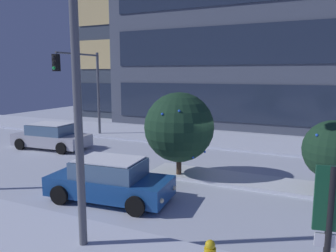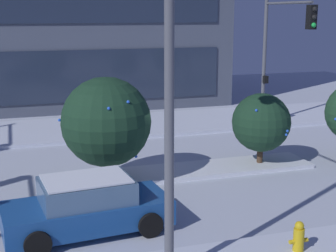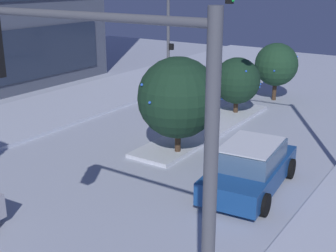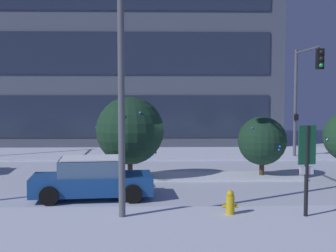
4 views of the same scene
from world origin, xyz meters
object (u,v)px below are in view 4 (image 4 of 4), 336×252
Objects in this scene: decorated_tree_right_of_median at (130,131)px; decorated_tree_left_of_median at (262,141)px; car_near at (92,179)px; parking_info_sign at (307,160)px; fire_hydrant at (230,205)px; street_lamp_arched at (121,41)px; traffic_light_corner_far_right at (304,84)px.

decorated_tree_left_of_median is at bearing 4.64° from decorated_tree_right_of_median.
parking_info_sign reaches higher than car_near.
car_near is 5.37m from fire_hydrant.
street_lamp_arched reaches higher than car_near.
decorated_tree_left_of_median is at bearing 69.71° from fire_hydrant.
street_lamp_arched reaches higher than parking_info_sign.
parking_info_sign is 0.79× the size of decorated_tree_right_of_median.
traffic_light_corner_far_right reaches higher than parking_info_sign.
car_near is 1.24× the size of decorated_tree_right_of_median.
car_near reaches higher than fire_hydrant.
car_near is at bearing 26.64° from street_lamp_arched.
street_lamp_arched is at bearing -89.28° from decorated_tree_right_of_median.
traffic_light_corner_far_right is 13.94m from street_lamp_arched.
traffic_light_corner_far_right is at bearing 53.86° from decorated_tree_left_of_median.
street_lamp_arched is 6.44m from decorated_tree_right_of_median.
street_lamp_arched is at bearing 168.99° from fire_hydrant.
traffic_light_corner_far_right is 0.75× the size of street_lamp_arched.
fire_hydrant is at bearing -27.23° from traffic_light_corner_far_right.
street_lamp_arched is 2.30× the size of decorated_tree_right_of_median.
decorated_tree_right_of_median reaches higher than fire_hydrant.
traffic_light_corner_far_right is 7.12× the size of fire_hydrant.
traffic_light_corner_far_right is at bearing 33.65° from car_near.
fire_hydrant is (4.56, -2.82, -0.29)m from car_near.
parking_info_sign is (5.53, -0.93, -3.59)m from street_lamp_arched.
traffic_light_corner_far_right is 12.24m from parking_info_sign.
street_lamp_arched reaches higher than decorated_tree_right_of_median.
traffic_light_corner_far_right is at bearing 28.52° from decorated_tree_right_of_median.
fire_hydrant is at bearing -104.21° from street_lamp_arched.
decorated_tree_right_of_median is at bearing 29.53° from parking_info_sign.
street_lamp_arched is 9.17m from decorated_tree_left_of_median.
fire_hydrant is at bearing -61.42° from decorated_tree_right_of_median.
fire_hydrant is (3.31, -0.64, -4.99)m from street_lamp_arched.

